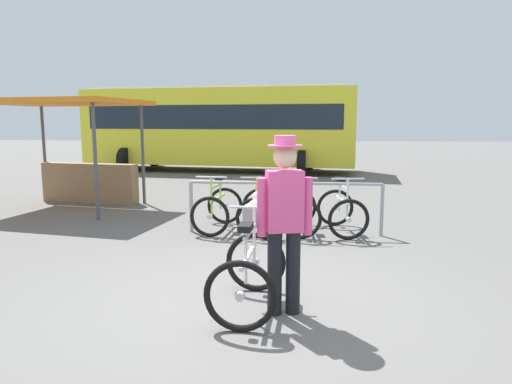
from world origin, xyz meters
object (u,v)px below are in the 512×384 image
object	(u,v)px
racked_bike_yellow	(258,209)
person_with_featured_bike	(284,218)
racked_bike_blue	(300,210)
racked_bike_lime	(218,209)
featured_bicycle	(251,258)
bus_distant	(220,124)
market_stall	(76,142)
racked_bike_white	(342,211)

from	to	relation	value
racked_bike_yellow	person_with_featured_bike	xyz separation A→B (m)	(0.48, -3.44, 0.58)
racked_bike_blue	racked_bike_lime	bearing A→B (deg)	178.51
featured_bicycle	bus_distant	world-z (taller)	bus_distant
featured_bicycle	market_stall	distance (m)	6.95
market_stall	featured_bicycle	bearing A→B (deg)	-51.50
racked_bike_lime	market_stall	distance (m)	4.18
featured_bicycle	market_stall	bearing A→B (deg)	128.50
racked_bike_lime	market_stall	size ratio (longest dim) A/B	0.34
racked_bike_yellow	featured_bicycle	distance (m)	3.25
featured_bicycle	person_with_featured_bike	distance (m)	0.61
racked_bike_white	featured_bicycle	bearing A→B (deg)	-111.38
racked_bike_blue	person_with_featured_bike	world-z (taller)	person_with_featured_bike
racked_bike_blue	featured_bicycle	xyz separation A→B (m)	(-0.56, -3.23, 0.12)
racked_bike_white	racked_bike_yellow	bearing A→B (deg)	178.51
featured_bicycle	person_with_featured_bike	bearing A→B (deg)	-30.21
racked_bike_white	market_stall	distance (m)	6.05
person_with_featured_bike	market_stall	world-z (taller)	market_stall
racked_bike_blue	featured_bicycle	bearing A→B (deg)	-99.79
market_stall	racked_bike_yellow	bearing A→B (deg)	-27.38
racked_bike_lime	featured_bicycle	size ratio (longest dim) A/B	0.96
racked_bike_yellow	bus_distant	size ratio (longest dim) A/B	0.11
bus_distant	market_stall	world-z (taller)	bus_distant
bus_distant	racked_bike_blue	bearing A→B (deg)	-73.81
racked_bike_lime	featured_bicycle	bearing A→B (deg)	-75.52
racked_bike_white	bus_distant	size ratio (longest dim) A/B	0.11
racked_bike_blue	market_stall	bearing A→B (deg)	155.92
racked_bike_white	person_with_featured_bike	size ratio (longest dim) A/B	0.68
racked_bike_white	person_with_featured_bike	bearing A→B (deg)	-105.07
featured_bicycle	racked_bike_blue	bearing A→B (deg)	80.21
featured_bicycle	bus_distant	size ratio (longest dim) A/B	0.12
person_with_featured_bike	market_stall	xyz separation A→B (m)	(-4.63, 5.59, 0.45)
racked_bike_blue	racked_bike_white	size ratio (longest dim) A/B	0.94
person_with_featured_bike	racked_bike_white	bearing A→B (deg)	74.93
racked_bike_yellow	market_stall	size ratio (longest dim) A/B	0.32
racked_bike_white	bus_distant	xyz separation A→B (m)	(-3.51, 9.68, 1.37)
racked_bike_blue	bus_distant	xyz separation A→B (m)	(-2.81, 9.66, 1.37)
racked_bike_yellow	racked_bike_blue	distance (m)	0.70
racked_bike_blue	racked_bike_white	bearing A→B (deg)	-1.49
person_with_featured_bike	market_stall	bearing A→B (deg)	129.62
person_with_featured_bike	bus_distant	size ratio (longest dim) A/B	0.17
racked_bike_yellow	racked_bike_blue	world-z (taller)	same
racked_bike_yellow	racked_bike_blue	size ratio (longest dim) A/B	1.00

